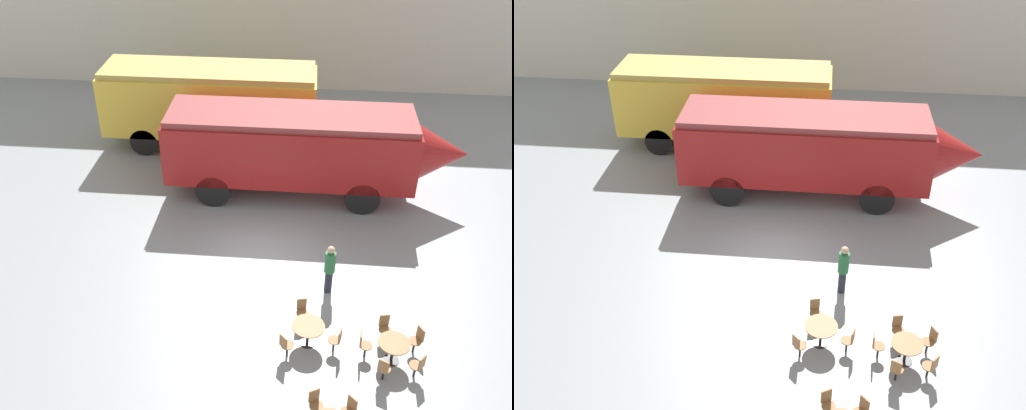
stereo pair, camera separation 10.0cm
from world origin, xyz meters
TOP-DOWN VIEW (x-y plane):
  - ground_plane at (0.00, 0.00)m, footprint 80.00×80.00m
  - backdrop_wall at (0.00, 15.32)m, footprint 44.00×0.15m
  - passenger_coach_vintage at (-3.00, 8.24)m, footprint 9.36×2.82m
  - streamlined_locomotive at (1.44, 4.50)m, footprint 11.48×2.86m
  - cafe_table_mid at (4.01, -3.99)m, footprint 0.88×0.88m
  - cafe_table_far at (1.67, -3.58)m, footprint 0.94×0.94m
  - cafe_chair_3 at (2.73, -6.08)m, footprint 0.40×0.40m
  - cafe_chair_4 at (1.89, -5.95)m, footprint 0.39×0.40m
  - cafe_chair_5 at (4.72, -3.59)m, footprint 0.40×0.39m
  - cafe_chair_6 at (3.84, -3.20)m, footprint 0.36×0.38m
  - cafe_chair_7 at (3.20, -3.91)m, footprint 0.37×0.36m
  - cafe_chair_8 at (3.68, -4.74)m, footprint 0.38×0.40m
  - cafe_chair_9 at (4.62, -4.54)m, footprint 0.40×0.40m
  - cafe_chair_10 at (1.05, -4.15)m, footprint 0.40×0.40m
  - cafe_chair_11 at (2.47, -3.82)m, footprint 0.39×0.37m
  - cafe_chair_12 at (1.48, -2.76)m, footprint 0.36×0.38m
  - visitor_person at (2.27, -1.31)m, footprint 0.34×0.34m

SIDE VIEW (x-z plane):
  - ground_plane at x=0.00m, z-range 0.00..0.00m
  - cafe_chair_3 at x=2.73m, z-range 0.07..0.94m
  - cafe_chair_4 at x=1.89m, z-range 0.07..0.94m
  - cafe_chair_5 at x=4.72m, z-range 0.07..0.94m
  - cafe_chair_6 at x=3.84m, z-range 0.07..0.94m
  - cafe_chair_7 at x=3.20m, z-range 0.07..0.94m
  - cafe_chair_8 at x=3.68m, z-range 0.07..0.94m
  - cafe_chair_9 at x=4.62m, z-range 0.07..0.94m
  - cafe_chair_10 at x=1.05m, z-range 0.07..0.94m
  - cafe_chair_11 at x=2.47m, z-range 0.07..0.94m
  - cafe_chair_12 at x=1.48m, z-range 0.07..0.94m
  - cafe_table_mid at x=4.01m, z-range 0.21..0.93m
  - cafe_table_far at x=1.67m, z-range 0.22..0.93m
  - visitor_person at x=2.27m, z-range 0.08..1.86m
  - streamlined_locomotive at x=1.44m, z-range 0.39..3.84m
  - passenger_coach_vintage at x=-3.00m, z-range 0.38..4.06m
  - backdrop_wall at x=0.00m, z-range 0.00..9.00m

